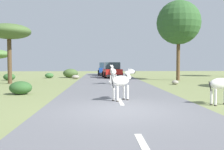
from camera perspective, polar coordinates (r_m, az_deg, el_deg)
name	(u,v)px	position (r m, az deg, el deg)	size (l,w,h in m)	color
ground_plane	(121,112)	(8.96, 2.09, -8.21)	(90.00, 90.00, 0.00)	olive
road	(125,111)	(8.97, 2.94, -8.04)	(6.00, 64.00, 0.05)	slate
lane_markings	(128,116)	(7.99, 3.64, -9.17)	(0.16, 56.00, 0.01)	silver
zebra_0	(113,72)	(20.02, 0.23, 0.64)	(0.70, 1.62, 1.56)	silver
zebra_1	(222,84)	(11.18, 23.45, -1.89)	(1.48, 0.61, 1.42)	silver
zebra_3	(122,81)	(11.23, 2.25, -1.40)	(1.26, 1.13, 1.42)	silver
car_0	(105,69)	(34.81, -1.49, 1.28)	(2.10, 4.38, 1.74)	#1E479E
car_1	(112,71)	(28.90, -0.01, 1.00)	(2.27, 4.46, 1.74)	red
tree_3	(179,23)	(26.10, 14.70, 11.26)	(4.26, 4.26, 7.78)	brown
tree_5	(9,32)	(22.68, -22.08, 8.88)	(3.51, 3.51, 4.90)	#4C3823
bush_0	(71,73)	(30.02, -9.28, 0.40)	(1.72, 1.55, 1.03)	#425B2D
bush_1	(21,88)	(14.61, -19.79, -2.71)	(1.20, 1.08, 0.72)	#2D5628
bush_3	(49,76)	(29.65, -13.88, -0.11)	(0.97, 0.87, 0.58)	#386633
bush_4	(9,77)	(26.97, -22.03, -0.39)	(1.14, 1.02, 0.68)	#2D5628
rock_0	(175,82)	(20.63, 13.96, -1.62)	(0.54, 0.43, 0.35)	gray
rock_1	(75,77)	(27.53, -8.19, -0.43)	(0.81, 0.67, 0.42)	gray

